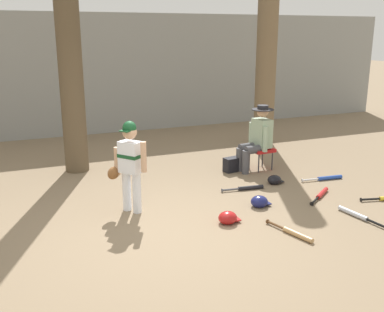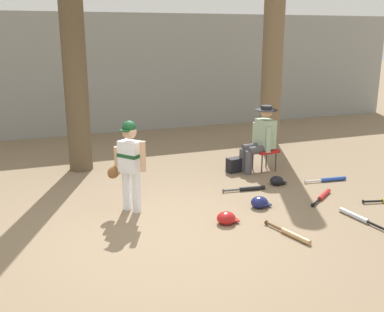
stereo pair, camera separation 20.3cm
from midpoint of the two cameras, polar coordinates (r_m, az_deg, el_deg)
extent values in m
plane|color=#7F6B51|center=(5.78, -2.48, -9.80)|extent=(60.00, 60.00, 0.00)
cube|color=gray|center=(11.50, -12.75, 10.05)|extent=(18.00, 0.36, 2.93)
cylinder|color=brown|center=(8.26, -14.29, 15.93)|extent=(0.42, 0.42, 5.21)
cone|color=brown|center=(8.61, -13.16, -1.62)|extent=(0.71, 0.71, 0.25)
cylinder|color=brown|center=(10.11, 10.85, 14.28)|extent=(0.45, 0.45, 4.62)
cone|color=brown|center=(10.41, 10.21, 1.46)|extent=(0.66, 0.66, 0.27)
cylinder|color=white|center=(6.37, -6.14, -4.61)|extent=(0.12, 0.12, 0.58)
cylinder|color=white|center=(6.48, -7.39, -4.31)|extent=(0.12, 0.12, 0.58)
cube|color=white|center=(6.27, -6.92, -0.07)|extent=(0.34, 0.36, 0.44)
cube|color=#144723|center=(6.26, -6.92, 0.13)|extent=(0.35, 0.37, 0.05)
sphere|color=tan|center=(6.19, -7.02, 3.06)|extent=(0.20, 0.20, 0.20)
sphere|color=#144723|center=(6.17, -7.04, 3.60)|extent=(0.19, 0.19, 0.19)
cube|color=#144723|center=(6.11, -7.57, 3.23)|extent=(0.16, 0.17, 0.02)
cylinder|color=tan|center=(6.10, -5.30, -0.07)|extent=(0.11, 0.11, 0.42)
cylinder|color=tan|center=(6.39, -8.58, -0.57)|extent=(0.11, 0.11, 0.40)
ellipsoid|color=brown|center=(6.41, -9.01, -2.04)|extent=(0.25, 0.23, 0.18)
cube|color=red|center=(8.35, 9.88, 0.74)|extent=(0.43, 0.43, 0.06)
cylinder|color=#333338|center=(8.20, 9.56, -0.89)|extent=(0.02, 0.02, 0.38)
cylinder|color=#333338|center=(8.44, 8.40, -0.38)|extent=(0.02, 0.02, 0.38)
cylinder|color=#333338|center=(8.37, 11.25, -0.64)|extent=(0.02, 0.02, 0.38)
cylinder|color=#333338|center=(8.60, 10.07, -0.15)|extent=(0.02, 0.02, 0.38)
cylinder|color=#47474C|center=(8.10, 7.91, -0.85)|extent=(0.13, 0.13, 0.43)
cylinder|color=#47474C|center=(8.26, 7.15, -0.50)|extent=(0.13, 0.13, 0.43)
cylinder|color=#47474C|center=(8.15, 9.14, 0.77)|extent=(0.41, 0.18, 0.15)
cylinder|color=#47474C|center=(8.31, 8.37, 1.09)|extent=(0.41, 0.18, 0.15)
cube|color=#99B293|center=(8.28, 9.97, 2.82)|extent=(0.27, 0.38, 0.52)
cylinder|color=#99B293|center=(8.08, 10.38, 2.04)|extent=(0.10, 0.10, 0.46)
cylinder|color=#99B293|center=(8.43, 8.65, 2.67)|extent=(0.10, 0.10, 0.46)
sphere|color=tan|center=(8.21, 10.10, 5.54)|extent=(0.22, 0.22, 0.22)
cylinder|color=#232328|center=(8.20, 10.11, 5.77)|extent=(0.40, 0.40, 0.02)
cylinder|color=#232328|center=(8.20, 10.12, 6.00)|extent=(0.20, 0.20, 0.09)
cube|color=black|center=(8.25, 6.31, -1.11)|extent=(0.36, 0.23, 0.26)
cylinder|color=tan|center=(5.79, 14.02, -9.86)|extent=(0.17, 0.45, 0.07)
cylinder|color=brown|center=(6.01, 11.35, -8.72)|extent=(0.10, 0.29, 0.03)
cylinder|color=brown|center=(6.11, 10.34, -8.28)|extent=(0.06, 0.03, 0.06)
cylinder|color=#2347AD|center=(8.11, 18.17, -2.80)|extent=(0.46, 0.11, 0.07)
cylinder|color=silver|center=(7.92, 15.84, -3.06)|extent=(0.31, 0.06, 0.03)
cylinder|color=silver|center=(7.84, 14.87, -3.17)|extent=(0.02, 0.06, 0.06)
cylinder|color=red|center=(7.31, 17.18, -4.70)|extent=(0.41, 0.32, 0.07)
cylinder|color=black|center=(6.97, 16.26, -5.63)|extent=(0.27, 0.20, 0.03)
cylinder|color=black|center=(6.83, 15.87, -6.03)|extent=(0.05, 0.06, 0.06)
cylinder|color=black|center=(7.28, 22.69, -5.32)|extent=(0.30, 0.11, 0.03)
cylinder|color=black|center=(7.21, 21.64, -5.41)|extent=(0.03, 0.06, 0.06)
cylinder|color=black|center=(7.34, 8.44, -4.07)|extent=(0.43, 0.12, 0.07)
cylinder|color=#4C4C51|center=(7.22, 5.85, -4.32)|extent=(0.28, 0.07, 0.03)
cylinder|color=#4C4C51|center=(7.18, 4.79, -4.41)|extent=(0.02, 0.06, 0.06)
cylinder|color=#B7BCC6|center=(6.65, 20.64, -7.06)|extent=(0.12, 0.49, 0.07)
cylinder|color=black|center=(6.41, 23.32, -8.18)|extent=(0.07, 0.33, 0.03)
ellipsoid|color=black|center=(7.66, 11.44, -3.10)|extent=(0.24, 0.22, 0.16)
cube|color=black|center=(7.73, 12.13, -3.26)|extent=(0.10, 0.12, 0.02)
ellipsoid|color=navy|center=(6.65, 9.42, -5.83)|extent=(0.26, 0.23, 0.18)
cube|color=navy|center=(6.72, 10.31, -6.00)|extent=(0.11, 0.13, 0.02)
ellipsoid|color=#A81919|center=(6.05, 5.32, -7.87)|extent=(0.26, 0.23, 0.17)
cube|color=#A81919|center=(6.12, 6.35, -8.04)|extent=(0.10, 0.13, 0.02)
camera|label=1|loc=(0.10, -89.10, 0.25)|focal=42.08mm
camera|label=2|loc=(0.10, 90.90, -0.25)|focal=42.08mm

